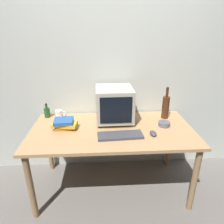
{
  "coord_description": "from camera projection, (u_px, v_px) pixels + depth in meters",
  "views": [
    {
      "loc": [
        -0.11,
        -1.78,
        1.66
      ],
      "look_at": [
        0.0,
        0.0,
        0.92
      ],
      "focal_mm": 31.88,
      "sensor_mm": 36.0,
      "label": 1
    }
  ],
  "objects": [
    {
      "name": "back_wall",
      "position": [
        109.0,
        68.0,
        2.24
      ],
      "size": [
        4.0,
        0.08,
        2.5
      ],
      "primitive_type": "cube",
      "color": "beige",
      "rests_on": "ground"
    },
    {
      "name": "bottle_tall",
      "position": [
        166.0,
        106.0,
        2.19
      ],
      "size": [
        0.08,
        0.08,
        0.36
      ],
      "color": "#472314",
      "rests_on": "desk"
    },
    {
      "name": "book_stack",
      "position": [
        64.0,
        124.0,
        1.98
      ],
      "size": [
        0.25,
        0.18,
        0.1
      ],
      "color": "orange",
      "rests_on": "desk"
    },
    {
      "name": "desk",
      "position": [
        112.0,
        135.0,
        2.03
      ],
      "size": [
        1.62,
        0.84,
        0.74
      ],
      "color": "tan",
      "rests_on": "ground"
    },
    {
      "name": "bottle_short",
      "position": [
        47.0,
        112.0,
        2.24
      ],
      "size": [
        0.06,
        0.06,
        0.17
      ],
      "color": "#1E4C23",
      "rests_on": "desk"
    },
    {
      "name": "keyboard",
      "position": [
        120.0,
        135.0,
        1.85
      ],
      "size": [
        0.43,
        0.17,
        0.02
      ],
      "primitive_type": "cube",
      "rotation": [
        0.0,
        0.0,
        0.06
      ],
      "color": "#3F3F47",
      "rests_on": "desk"
    },
    {
      "name": "crt_monitor",
      "position": [
        114.0,
        104.0,
        2.1
      ],
      "size": [
        0.39,
        0.39,
        0.37
      ],
      "color": "#B2AD9E",
      "rests_on": "desk"
    },
    {
      "name": "cd_spindle",
      "position": [
        164.0,
        124.0,
        2.05
      ],
      "size": [
        0.12,
        0.12,
        0.04
      ],
      "primitive_type": "cylinder",
      "color": "#595B66",
      "rests_on": "desk"
    },
    {
      "name": "computer_mouse",
      "position": [
        153.0,
        133.0,
        1.87
      ],
      "size": [
        0.06,
        0.1,
        0.04
      ],
      "primitive_type": "ellipsoid",
      "rotation": [
        0.0,
        0.0,
        0.04
      ],
      "color": "#3F3F47",
      "rests_on": "desk"
    },
    {
      "name": "ground_plane",
      "position": [
        112.0,
        185.0,
        2.28
      ],
      "size": [
        6.0,
        6.0,
        0.0
      ],
      "primitive_type": "plane",
      "color": "slate"
    },
    {
      "name": "mug",
      "position": [
        59.0,
        114.0,
        2.23
      ],
      "size": [
        0.12,
        0.08,
        0.09
      ],
      "color": "white",
      "rests_on": "desk"
    }
  ]
}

